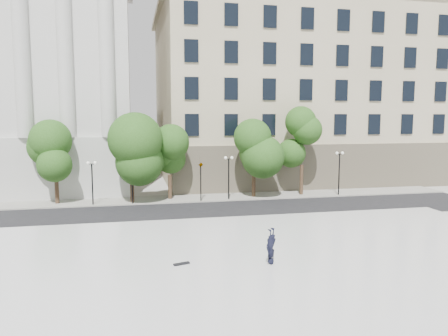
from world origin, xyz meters
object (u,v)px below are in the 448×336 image
at_px(skateboard, 182,264).
at_px(person_lying, 271,259).
at_px(traffic_light_west, 132,165).
at_px(traffic_light_east, 201,162).

bearing_deg(skateboard, person_lying, -27.21).
xyz_separation_m(traffic_light_west, person_lying, (6.85, -19.07, -2.96)).
bearing_deg(traffic_light_east, skateboard, -101.93).
distance_m(traffic_light_east, person_lying, 19.32).
bearing_deg(traffic_light_west, traffic_light_east, 0.00).
bearing_deg(traffic_light_west, skateboard, -82.54).
height_order(traffic_light_west, person_lying, traffic_light_west).
distance_m(traffic_light_east, skateboard, 18.91).
relative_size(traffic_light_east, person_lying, 2.32).
xyz_separation_m(traffic_light_west, skateboard, (2.39, -18.23, -3.16)).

